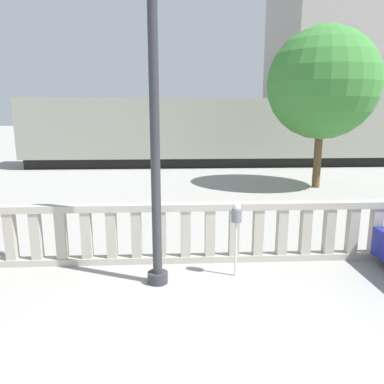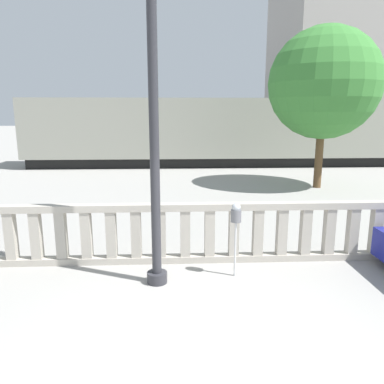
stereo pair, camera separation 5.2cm
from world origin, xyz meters
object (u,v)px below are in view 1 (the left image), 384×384
object	(u,v)px
parking_meter	(237,217)
lamppost	(155,120)
tree_left	(323,84)
train_near	(214,131)

from	to	relation	value
parking_meter	lamppost	bearing A→B (deg)	-171.53
tree_left	parking_meter	bearing A→B (deg)	-119.84
lamppost	tree_left	world-z (taller)	tree_left
train_near	tree_left	distance (m)	7.84
lamppost	parking_meter	distance (m)	2.32
parking_meter	train_near	world-z (taller)	train_near
lamppost	train_near	bearing A→B (deg)	79.96
parking_meter	train_near	size ratio (longest dim) A/B	0.07
lamppost	train_near	distance (m)	15.44
train_near	tree_left	xyz separation A→B (m)	(3.55, -6.65, 2.16)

